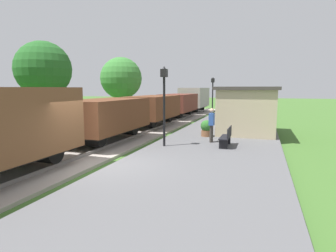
% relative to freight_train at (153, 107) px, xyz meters
% --- Properties ---
extents(ground_plane, '(160.00, 160.00, 0.00)m').
position_rel_freight_train_xyz_m(ground_plane, '(2.40, -10.90, -1.53)').
color(ground_plane, '#3D6628').
extents(platform_slab, '(6.00, 60.00, 0.25)m').
position_rel_freight_train_xyz_m(platform_slab, '(5.60, -10.90, -1.40)').
color(platform_slab, '#565659').
rests_on(platform_slab, ground).
extents(track_ballast, '(3.80, 60.00, 0.12)m').
position_rel_freight_train_xyz_m(track_ballast, '(-0.00, -10.90, -1.47)').
color(track_ballast, '#9E9389').
rests_on(track_ballast, ground).
extents(rail_near, '(0.07, 60.00, 0.14)m').
position_rel_freight_train_xyz_m(rail_near, '(0.72, -10.90, -1.34)').
color(rail_near, slate).
rests_on(rail_near, track_ballast).
extents(rail_far, '(0.07, 60.00, 0.14)m').
position_rel_freight_train_xyz_m(rail_far, '(-0.72, -10.90, -1.34)').
color(rail_far, slate).
rests_on(rail_far, track_ballast).
extents(freight_train, '(2.50, 32.60, 2.72)m').
position_rel_freight_train_xyz_m(freight_train, '(0.00, 0.00, 0.00)').
color(freight_train, brown).
rests_on(freight_train, rail_near).
extents(station_hut, '(3.50, 5.80, 2.78)m').
position_rel_freight_train_xyz_m(station_hut, '(6.80, -1.14, 0.13)').
color(station_hut, tan).
rests_on(station_hut, platform_slab).
extents(bench_near_hut, '(0.42, 1.50, 0.91)m').
position_rel_freight_train_xyz_m(bench_near_hut, '(6.15, -6.36, -0.80)').
color(bench_near_hut, black).
rests_on(bench_near_hut, platform_slab).
extents(bench_down_platform, '(0.42, 1.50, 0.91)m').
position_rel_freight_train_xyz_m(bench_down_platform, '(6.15, 2.96, -0.80)').
color(bench_down_platform, black).
rests_on(bench_down_platform, platform_slab).
extents(person_waiting, '(0.24, 0.38, 1.71)m').
position_rel_freight_train_xyz_m(person_waiting, '(5.29, -5.53, -0.34)').
color(person_waiting, '#38332D').
rests_on(person_waiting, platform_slab).
extents(potted_planter, '(0.64, 0.64, 0.92)m').
position_rel_freight_train_xyz_m(potted_planter, '(4.72, -3.88, -0.80)').
color(potted_planter, brown).
rests_on(potted_planter, platform_slab).
extents(lamp_post_near, '(0.28, 0.28, 3.70)m').
position_rel_freight_train_xyz_m(lamp_post_near, '(3.36, -7.17, 1.28)').
color(lamp_post_near, black).
rests_on(lamp_post_near, platform_slab).
extents(lamp_post_far, '(0.28, 0.28, 3.70)m').
position_rel_freight_train_xyz_m(lamp_post_far, '(3.36, 6.00, 1.28)').
color(lamp_post_far, black).
rests_on(lamp_post_far, platform_slab).
extents(tree_trackside_far, '(4.01, 4.01, 6.31)m').
position_rel_freight_train_xyz_m(tree_trackside_far, '(-7.50, -2.65, 2.77)').
color(tree_trackside_far, '#4C3823').
rests_on(tree_trackside_far, ground).
extents(tree_field_left, '(3.98, 3.98, 5.89)m').
position_rel_freight_train_xyz_m(tree_field_left, '(-5.37, 5.20, 2.36)').
color(tree_field_left, '#4C3823').
rests_on(tree_field_left, ground).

